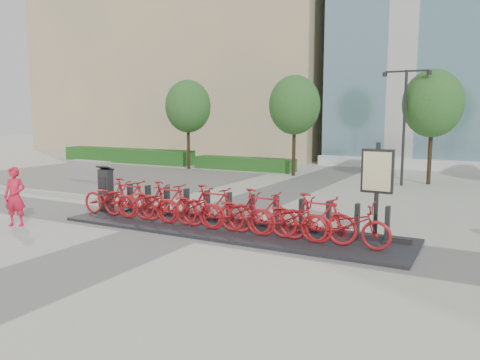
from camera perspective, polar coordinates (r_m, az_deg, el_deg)
The scene contains 26 objects.
ground at distance 13.07m, azimuth -7.02°, elevation -5.73°, with size 120.00×120.00×0.00m, color #AFAF9B.
gravel_patch at distance 24.74m, azimuth -16.67°, elevation 0.41°, with size 14.00×14.00×0.00m, color slate.
curb at distance 21.46m, azimuth -26.30°, elevation -0.97°, with size 14.00×0.25×0.15m, color #A8A89D.
hedge_a at distance 32.13m, azimuth -13.61°, elevation 2.94°, with size 10.00×1.40×0.90m, color #1A4D14.
hedge_b at distance 26.74m, azimuth 0.51°, elevation 2.01°, with size 6.00×1.20×0.70m, color #1A4D14.
tree_0 at distance 27.14m, azimuth -6.37°, elevation 8.90°, with size 2.60×2.60×5.10m.
tree_1 at distance 24.06m, azimuth 6.66°, elevation 9.04°, with size 2.60×2.60×5.10m.
tree_2 at distance 22.50m, azimuth 22.43°, elevation 8.60°, with size 2.60×2.60×5.10m.
streetlamp at distance 21.63m, azimuth 19.43°, elevation 7.59°, with size 2.00×0.20×5.00m.
dock_pad at distance 12.63m, azimuth -1.38°, elevation -5.96°, with size 9.60×2.40×0.08m, color #232328.
dock_rail_posts at distance 12.90m, azimuth -0.11°, elevation -3.55°, with size 8.02×0.50×0.85m, color #272728, non-canonical shape.
bike_0 at distance 14.54m, azimuth -15.59°, elevation -2.14°, with size 0.70×2.00×1.05m, color #A5151A.
bike_1 at distance 14.05m, azimuth -13.47°, elevation -2.17°, with size 0.55×1.94×1.17m, color #A5151A.
bike_2 at distance 13.60m, azimuth -11.19°, elevation -2.68°, with size 0.70×2.00×1.05m, color #A5151A.
bike_3 at distance 13.15m, azimuth -8.77°, elevation -2.72°, with size 0.55×1.94×1.17m, color #A5151A.
bike_4 at distance 12.74m, azimuth -6.17°, elevation -3.28°, with size 0.70×2.00×1.05m, color #A5151A.
bike_5 at distance 12.35m, azimuth -3.41°, elevation -3.33°, with size 0.55×1.94×1.17m, color #A5151A.
bike_6 at distance 12.00m, azimuth -0.47°, elevation -3.92°, with size 0.70×2.00×1.05m, color #A5151A.
bike_7 at distance 11.67m, azimuth 2.64°, elevation -3.98°, with size 0.55×1.94×1.17m, color #A5151A.
bike_8 at distance 11.40m, azimuth 5.92°, elevation -4.59°, with size 0.70×2.00×1.05m, color #A5151A.
bike_9 at distance 11.14m, azimuth 9.36°, elevation -4.64°, with size 0.55×1.94×1.17m, color #A5151A.
bike_10 at distance 10.95m, azimuth 12.93°, elevation -5.26°, with size 0.70×2.00×1.05m, color #A5151A.
kiosk at distance 15.31m, azimuth -16.03°, elevation -1.06°, with size 0.49×0.43×1.43m.
worker_red at distance 14.39m, azimuth -25.75°, elevation -1.83°, with size 0.61×0.40×1.66m, color red.
jersey_barrier at distance 23.70m, azimuth -17.93°, elevation 1.14°, with size 2.35×0.64×0.91m, color #A5A5A5.
map_sign at distance 12.02m, azimuth 16.38°, elevation 0.55°, with size 0.79×0.16×2.41m.
Camera 1 is at (7.36, -10.36, 3.04)m, focal length 35.00 mm.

